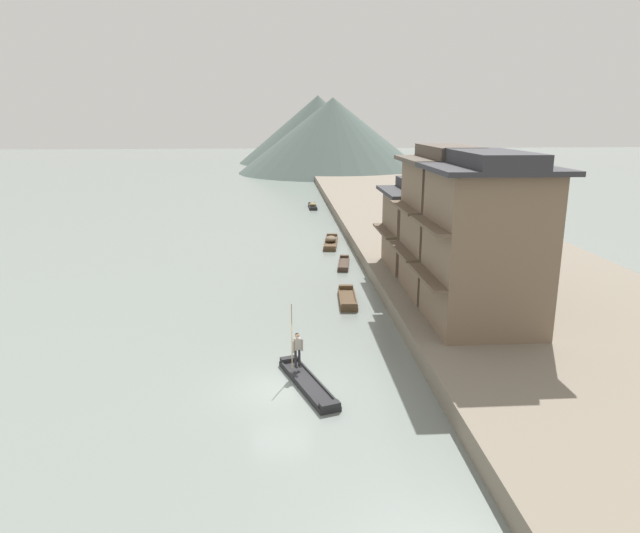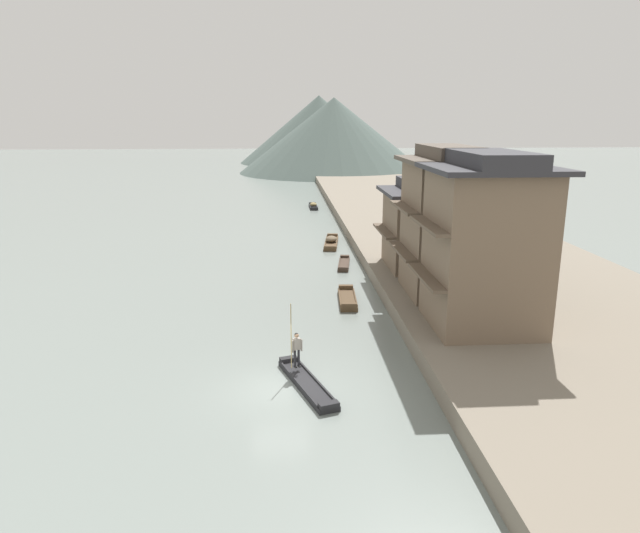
{
  "view_description": "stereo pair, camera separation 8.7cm",
  "coord_description": "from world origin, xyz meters",
  "px_view_note": "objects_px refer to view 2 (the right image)",
  "views": [
    {
      "loc": [
        0.15,
        -22.37,
        11.2
      ],
      "look_at": [
        2.66,
        13.93,
        1.75
      ],
      "focal_mm": 32.13,
      "sensor_mm": 36.0,
      "label": 1
    },
    {
      "loc": [
        0.24,
        -22.38,
        11.2
      ],
      "look_at": [
        2.66,
        13.93,
        1.75
      ],
      "focal_mm": 32.13,
      "sensor_mm": 36.0,
      "label": 2
    }
  ],
  "objects_px": {
    "boat_moored_third": "(344,264)",
    "house_waterfront_second": "(445,222)",
    "house_waterfront_nearest": "(486,243)",
    "boat_moored_second": "(347,299)",
    "boat_foreground_poled": "(307,384)",
    "boatman_person": "(296,346)",
    "boat_moored_nearest": "(331,242)",
    "boat_moored_far": "(313,206)",
    "house_waterfront_tall": "(424,225)"
  },
  "relations": [
    {
      "from": "boat_foreground_poled",
      "to": "boat_moored_third",
      "type": "xyz_separation_m",
      "value": [
        3.82,
        20.66,
        -0.0
      ]
    },
    {
      "from": "boatman_person",
      "to": "house_waterfront_second",
      "type": "bearing_deg",
      "value": 44.85
    },
    {
      "from": "boat_moored_nearest",
      "to": "house_waterfront_nearest",
      "type": "bearing_deg",
      "value": -76.96
    },
    {
      "from": "boat_moored_nearest",
      "to": "boat_moored_second",
      "type": "bearing_deg",
      "value": -91.44
    },
    {
      "from": "boat_moored_far",
      "to": "house_waterfront_tall",
      "type": "distance_m",
      "value": 34.82
    },
    {
      "from": "boat_moored_far",
      "to": "house_waterfront_second",
      "type": "relative_size",
      "value": 0.51
    },
    {
      "from": "house_waterfront_nearest",
      "to": "house_waterfront_second",
      "type": "bearing_deg",
      "value": 94.19
    },
    {
      "from": "boat_moored_third",
      "to": "boat_moored_far",
      "type": "bearing_deg",
      "value": 91.43
    },
    {
      "from": "boat_moored_nearest",
      "to": "house_waterfront_nearest",
      "type": "height_order",
      "value": "house_waterfront_nearest"
    },
    {
      "from": "boat_moored_far",
      "to": "house_waterfront_tall",
      "type": "bearing_deg",
      "value": -80.2
    },
    {
      "from": "boat_moored_third",
      "to": "house_waterfront_tall",
      "type": "distance_m",
      "value": 7.69
    },
    {
      "from": "boatman_person",
      "to": "boat_moored_second",
      "type": "relative_size",
      "value": 0.73
    },
    {
      "from": "boat_foreground_poled",
      "to": "boatman_person",
      "type": "bearing_deg",
      "value": 109.53
    },
    {
      "from": "boat_foreground_poled",
      "to": "boatman_person",
      "type": "relative_size",
      "value": 1.68
    },
    {
      "from": "boat_moored_second",
      "to": "house_waterfront_second",
      "type": "distance_m",
      "value": 7.66
    },
    {
      "from": "boatman_person",
      "to": "boat_moored_second",
      "type": "height_order",
      "value": "boatman_person"
    },
    {
      "from": "boat_moored_second",
      "to": "boat_moored_third",
      "type": "relative_size",
      "value": 1.0
    },
    {
      "from": "boat_moored_second",
      "to": "boat_moored_far",
      "type": "xyz_separation_m",
      "value": [
        0.01,
        38.95,
        0.07
      ]
    },
    {
      "from": "boat_moored_third",
      "to": "house_waterfront_second",
      "type": "distance_m",
      "value": 12.63
    },
    {
      "from": "boat_moored_second",
      "to": "house_waterfront_nearest",
      "type": "height_order",
      "value": "house_waterfront_nearest"
    },
    {
      "from": "boatman_person",
      "to": "boat_moored_far",
      "type": "bearing_deg",
      "value": 85.96
    },
    {
      "from": "boatman_person",
      "to": "house_waterfront_second",
      "type": "height_order",
      "value": "house_waterfront_second"
    },
    {
      "from": "boat_moored_second",
      "to": "house_waterfront_second",
      "type": "height_order",
      "value": "house_waterfront_second"
    },
    {
      "from": "boat_moored_second",
      "to": "house_waterfront_tall",
      "type": "distance_m",
      "value": 8.51
    },
    {
      "from": "house_waterfront_tall",
      "to": "boat_moored_second",
      "type": "bearing_deg",
      "value": -140.73
    },
    {
      "from": "boat_moored_third",
      "to": "boat_moored_far",
      "type": "relative_size",
      "value": 0.94
    },
    {
      "from": "boatman_person",
      "to": "house_waterfront_nearest",
      "type": "bearing_deg",
      "value": 19.01
    },
    {
      "from": "boat_moored_nearest",
      "to": "boat_moored_second",
      "type": "height_order",
      "value": "boat_moored_nearest"
    },
    {
      "from": "house_waterfront_second",
      "to": "boat_moored_third",
      "type": "bearing_deg",
      "value": 114.56
    },
    {
      "from": "boat_foreground_poled",
      "to": "house_waterfront_nearest",
      "type": "xyz_separation_m",
      "value": [
        9.04,
        4.43,
        5.12
      ]
    },
    {
      "from": "house_waterfront_nearest",
      "to": "house_waterfront_second",
      "type": "height_order",
      "value": "same"
    },
    {
      "from": "house_waterfront_tall",
      "to": "boat_moored_nearest",
      "type": "bearing_deg",
      "value": 114.56
    },
    {
      "from": "house_waterfront_second",
      "to": "house_waterfront_nearest",
      "type": "bearing_deg",
      "value": -85.81
    },
    {
      "from": "boat_moored_third",
      "to": "house_waterfront_nearest",
      "type": "xyz_separation_m",
      "value": [
        5.22,
        -16.23,
        5.12
      ]
    },
    {
      "from": "boat_moored_second",
      "to": "house_waterfront_nearest",
      "type": "xyz_separation_m",
      "value": [
        5.97,
        -7.15,
        5.08
      ]
    },
    {
      "from": "boat_moored_far",
      "to": "house_waterfront_second",
      "type": "height_order",
      "value": "house_waterfront_second"
    },
    {
      "from": "boat_moored_second",
      "to": "boat_moored_third",
      "type": "height_order",
      "value": "boat_moored_second"
    },
    {
      "from": "boat_foreground_poled",
      "to": "boatman_person",
      "type": "height_order",
      "value": "boatman_person"
    },
    {
      "from": "boatman_person",
      "to": "house_waterfront_tall",
      "type": "xyz_separation_m",
      "value": [
        9.38,
        15.23,
        2.54
      ]
    },
    {
      "from": "boat_foreground_poled",
      "to": "boat_moored_second",
      "type": "relative_size",
      "value": 1.22
    },
    {
      "from": "boat_moored_nearest",
      "to": "boat_moored_second",
      "type": "distance_m",
      "value": 16.82
    },
    {
      "from": "boatman_person",
      "to": "house_waterfront_nearest",
      "type": "xyz_separation_m",
      "value": [
        9.45,
        3.26,
        3.85
      ]
    },
    {
      "from": "house_waterfront_second",
      "to": "house_waterfront_tall",
      "type": "relative_size",
      "value": 1.38
    },
    {
      "from": "boatman_person",
      "to": "boat_moored_nearest",
      "type": "height_order",
      "value": "boatman_person"
    },
    {
      "from": "boat_moored_far",
      "to": "house_waterfront_tall",
      "type": "xyz_separation_m",
      "value": [
        5.89,
        -34.12,
        3.71
      ]
    },
    {
      "from": "house_waterfront_tall",
      "to": "boat_moored_far",
      "type": "bearing_deg",
      "value": 99.8
    },
    {
      "from": "boat_foreground_poled",
      "to": "boatman_person",
      "type": "distance_m",
      "value": 1.78
    },
    {
      "from": "boat_moored_third",
      "to": "house_waterfront_second",
      "type": "height_order",
      "value": "house_waterfront_second"
    },
    {
      "from": "boat_foreground_poled",
      "to": "house_waterfront_tall",
      "type": "bearing_deg",
      "value": 61.34
    },
    {
      "from": "house_waterfront_second",
      "to": "boat_moored_far",
      "type": "bearing_deg",
      "value": 97.82
    }
  ]
}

